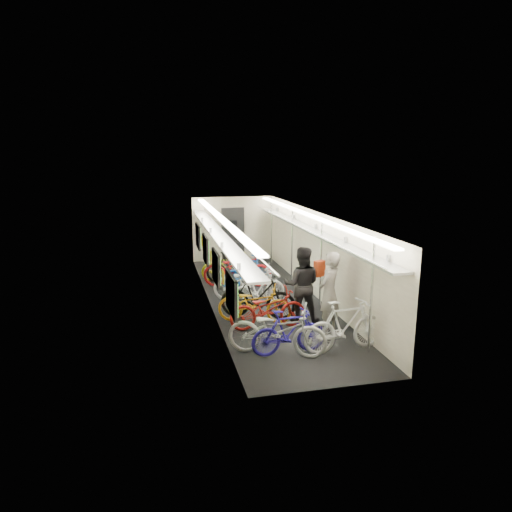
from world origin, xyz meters
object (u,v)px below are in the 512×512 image
bicycle_1 (289,332)px  backpack (319,269)px  passenger_near (329,292)px  passenger_mid (301,285)px  bicycle_0 (277,330)px

bicycle_1 → backpack: backpack is taller
bicycle_1 → passenger_near: bearing=-55.9°
passenger_mid → backpack: bearing=-156.5°
passenger_mid → bicycle_1: bearing=82.9°
bicycle_0 → backpack: (1.51, 1.72, 0.76)m
bicycle_1 → backpack: 2.29m
bicycle_1 → passenger_near: size_ratio=0.85×
bicycle_1 → passenger_mid: (0.81, 1.69, 0.45)m
bicycle_1 → backpack: size_ratio=4.14×
bicycle_1 → passenger_mid: passenger_mid is taller
passenger_mid → passenger_near: bearing=136.4°
bicycle_1 → passenger_near: 1.60m
bicycle_0 → backpack: backpack is taller
backpack → bicycle_0: bearing=-150.0°
bicycle_1 → backpack: bearing=-40.0°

